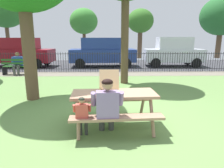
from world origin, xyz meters
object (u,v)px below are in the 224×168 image
at_px(far_tree_midright, 222,16).
at_px(far_tree_left, 5,10).
at_px(picnic_table_foreground, 114,100).
at_px(parked_car_far_left, 19,52).
at_px(adult_at_table, 107,105).
at_px(pizza_box_open, 109,89).
at_px(far_tree_center, 140,22).
at_px(parked_car_left, 102,52).
at_px(parked_car_center, 173,52).
at_px(child_at_table, 82,114).
at_px(park_bench_left, 18,67).
at_px(far_tree_midleft, 84,22).
at_px(person_on_park_bench, 17,62).

bearing_deg(far_tree_midright, far_tree_left, 180.00).
bearing_deg(picnic_table_foreground, parked_car_far_left, 122.11).
relative_size(far_tree_left, far_tree_midright, 1.06).
distance_m(picnic_table_foreground, far_tree_midright, 19.20).
distance_m(adult_at_table, far_tree_midright, 19.69).
height_order(pizza_box_open, far_tree_midright, far_tree_midright).
height_order(far_tree_left, far_tree_center, far_tree_left).
relative_size(parked_car_left, far_tree_center, 0.97).
height_order(pizza_box_open, adult_at_table, pizza_box_open).
xyz_separation_m(far_tree_center, far_tree_midright, (7.70, 0.00, 0.50)).
bearing_deg(parked_car_center, picnic_table_foreground, -114.33).
bearing_deg(child_at_table, park_bench_left, 120.77).
relative_size(adult_at_table, parked_car_center, 0.30).
bearing_deg(far_tree_midleft, far_tree_midright, 0.00).
bearing_deg(parked_car_center, far_tree_midright, 42.99).
height_order(far_tree_midleft, far_tree_midright, far_tree_midright).
xyz_separation_m(far_tree_left, far_tree_center, (12.54, -0.00, -1.03)).
bearing_deg(far_tree_midleft, park_bench_left, -105.89).
relative_size(adult_at_table, far_tree_center, 0.26).
distance_m(far_tree_left, far_tree_midright, 20.25).
xyz_separation_m(park_bench_left, person_on_park_bench, (-0.03, 0.02, 0.24)).
bearing_deg(child_at_table, picnic_table_foreground, 42.44).
height_order(pizza_box_open, parked_car_center, parked_car_center).
distance_m(adult_at_table, parked_car_far_left, 11.87).
bearing_deg(picnic_table_foreground, far_tree_left, 121.47).
relative_size(park_bench_left, person_on_park_bench, 1.35).
bearing_deg(far_tree_midright, far_tree_center, 180.00).
xyz_separation_m(child_at_table, person_on_park_bench, (-4.30, 7.20, 0.14)).
bearing_deg(park_bench_left, far_tree_left, 117.38).
distance_m(park_bench_left, parked_car_left, 5.44).
xyz_separation_m(pizza_box_open, parked_car_far_left, (-6.01, 9.73, 0.15)).
distance_m(parked_car_left, parked_car_center, 4.89).
relative_size(parked_car_far_left, far_tree_center, 0.97).
distance_m(child_at_table, far_tree_midright, 20.02).
bearing_deg(parked_car_center, person_on_park_bench, -161.61).
bearing_deg(child_at_table, far_tree_center, 77.40).
relative_size(park_bench_left, far_tree_midleft, 0.35).
bearing_deg(far_tree_midright, child_at_table, -124.98).
bearing_deg(far_tree_center, pizza_box_open, -101.23).
distance_m(child_at_table, park_bench_left, 8.36).
bearing_deg(person_on_park_bench, park_bench_left, -37.14).
relative_size(adult_at_table, parked_car_far_left, 0.27).
height_order(picnic_table_foreground, far_tree_center, far_tree_center).
bearing_deg(pizza_box_open, parked_car_far_left, 121.69).
bearing_deg(parked_car_left, child_at_table, -90.75).
height_order(park_bench_left, far_tree_midright, far_tree_midright).
bearing_deg(park_bench_left, adult_at_table, -56.32).
height_order(adult_at_table, parked_car_far_left, parked_car_far_left).
height_order(child_at_table, far_tree_center, far_tree_center).
height_order(parked_car_left, far_tree_midright, far_tree_midright).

